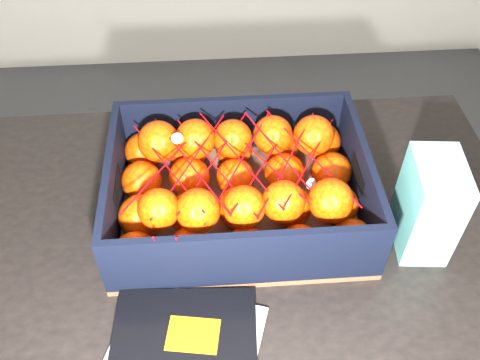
{
  "coord_description": "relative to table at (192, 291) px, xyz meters",
  "views": [
    {
      "loc": [
        0.37,
        -0.48,
        1.47
      ],
      "look_at": [
        0.42,
        0.1,
        0.86
      ],
      "focal_mm": 39.31,
      "sensor_mm": 36.0,
      "label": 1
    }
  ],
  "objects": [
    {
      "name": "clementine_heap",
      "position": [
        0.09,
        0.1,
        0.16
      ],
      "size": [
        0.42,
        0.31,
        0.13
      ],
      "color": "#FF3E05",
      "rests_on": "produce_crate"
    },
    {
      "name": "mesh_net",
      "position": [
        0.09,
        0.09,
        0.22
      ],
      "size": [
        0.36,
        0.29,
        0.09
      ],
      "color": "#B6060F",
      "rests_on": "clementine_heap"
    },
    {
      "name": "produce_crate",
      "position": [
        0.09,
        0.1,
        0.14
      ],
      "size": [
        0.44,
        0.33,
        0.13
      ],
      "color": "brown",
      "rests_on": "table"
    },
    {
      "name": "retail_carton",
      "position": [
        0.39,
        0.01,
        0.19
      ],
      "size": [
        0.09,
        0.12,
        0.17
      ],
      "primitive_type": "cube",
      "rotation": [
        0.0,
        0.0,
        -0.1
      ],
      "color": "white",
      "rests_on": "table"
    },
    {
      "name": "table",
      "position": [
        0.0,
        0.0,
        0.0
      ],
      "size": [
        1.2,
        0.81,
        0.75
      ],
      "color": "black",
      "rests_on": "ground"
    }
  ]
}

